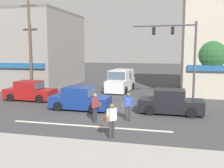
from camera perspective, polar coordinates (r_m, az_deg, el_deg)
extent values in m
plane|color=#3D3D3F|center=(17.74, -1.52, -5.97)|extent=(120.00, 120.00, 0.00)
cube|color=silver|center=(14.50, -5.10, -9.11)|extent=(9.00, 0.24, 0.01)
cube|color=#9E9993|center=(10.15, -14.43, -16.41)|extent=(40.00, 5.00, 0.16)
cube|color=gray|center=(32.33, -19.20, 6.84)|extent=(11.96, 10.18, 7.91)
cube|color=#635F5B|center=(32.56, -19.53, 14.07)|extent=(11.96, 10.18, 0.30)
cylinder|color=#4C3823|center=(24.37, 20.46, 0.22)|extent=(0.32, 0.32, 2.46)
sphere|color=#235128|center=(24.20, 20.74, 5.98)|extent=(3.25, 3.25, 3.25)
cylinder|color=brown|center=(23.40, -17.37, 7.05)|extent=(0.22, 0.22, 8.14)
cube|color=#473828|center=(23.66, -17.73, 15.96)|extent=(1.40, 0.12, 0.10)
cylinder|color=#47474C|center=(20.67, 17.55, 4.31)|extent=(0.18, 0.18, 6.20)
cylinder|color=#47474C|center=(20.91, 11.14, 12.38)|extent=(4.79, 0.57, 0.12)
cube|color=black|center=(20.79, 13.11, 11.24)|extent=(0.22, 0.26, 0.60)
sphere|color=black|center=(20.82, 12.79, 11.74)|extent=(0.12, 0.12, 0.12)
sphere|color=orange|center=(20.81, 12.78, 11.25)|extent=(0.12, 0.12, 0.12)
sphere|color=black|center=(20.80, 12.76, 10.76)|extent=(0.12, 0.12, 0.12)
cube|color=black|center=(20.99, 9.12, 11.31)|extent=(0.22, 0.26, 0.60)
sphere|color=black|center=(21.02, 8.80, 11.80)|extent=(0.12, 0.12, 0.12)
sphere|color=orange|center=(21.01, 8.79, 11.31)|extent=(0.12, 0.12, 0.12)
sphere|color=black|center=(21.00, 8.78, 10.82)|extent=(0.12, 0.12, 0.12)
cube|color=black|center=(17.47, 12.69, -4.55)|extent=(4.14, 1.80, 0.80)
cube|color=black|center=(17.34, 12.43, -2.22)|extent=(1.94, 1.61, 0.64)
cube|color=#475666|center=(17.33, 15.64, -2.33)|extent=(0.10, 1.44, 0.54)
cylinder|color=black|center=(18.36, 16.75, -4.81)|extent=(0.64, 0.20, 0.64)
cylinder|color=black|center=(16.70, 16.94, -6.04)|extent=(0.64, 0.20, 0.64)
cylinder|color=black|center=(18.43, 8.81, -4.52)|extent=(0.64, 0.20, 0.64)
cylinder|color=black|center=(16.78, 8.20, -5.72)|extent=(0.64, 0.20, 0.64)
cube|color=silver|center=(25.93, 1.85, -0.14)|extent=(2.19, 4.73, 1.10)
cube|color=silver|center=(26.10, 2.04, 2.12)|extent=(2.04, 3.33, 0.90)
cube|color=#475666|center=(24.56, 1.01, 1.78)|extent=(1.66, 0.19, 0.76)
cylinder|color=black|center=(24.38, 3.00, -1.36)|extent=(0.25, 0.73, 0.72)
cylinder|color=black|center=(24.90, -1.10, -1.16)|extent=(0.25, 0.73, 0.72)
cylinder|color=black|center=(27.11, 4.54, -0.46)|extent=(0.25, 0.73, 0.72)
cylinder|color=black|center=(27.59, 0.82, -0.30)|extent=(0.25, 0.73, 0.72)
cube|color=maroon|center=(22.45, -17.35, -2.02)|extent=(4.12, 1.75, 0.80)
cube|color=maroon|center=(22.40, -17.64, -0.19)|extent=(1.92, 1.58, 0.64)
cube|color=#475666|center=(21.91, -15.48, -0.28)|extent=(0.08, 1.44, 0.54)
cylinder|color=black|center=(22.60, -13.45, -2.39)|extent=(0.64, 0.19, 0.64)
cylinder|color=black|center=(21.13, -15.57, -3.15)|extent=(0.64, 0.19, 0.64)
cylinder|color=black|center=(23.87, -18.87, -2.06)|extent=(0.64, 0.19, 0.64)
cylinder|color=black|center=(22.49, -21.22, -2.75)|extent=(0.64, 0.19, 0.64)
cube|color=navy|center=(18.31, -6.94, -3.86)|extent=(4.16, 1.86, 0.80)
cube|color=navy|center=(18.22, -7.27, -1.62)|extent=(1.96, 1.63, 0.64)
cube|color=#475666|center=(17.87, -4.40, -1.77)|extent=(0.12, 1.44, 0.54)
cylinder|color=black|center=(18.71, -2.32, -4.25)|extent=(0.65, 0.20, 0.64)
cylinder|color=black|center=(17.14, -4.07, -5.38)|extent=(0.65, 0.20, 0.64)
cylinder|color=black|center=(19.62, -9.42, -3.79)|extent=(0.65, 0.20, 0.64)
cylinder|color=black|center=(18.13, -11.69, -4.79)|extent=(0.65, 0.20, 0.64)
cylinder|color=#333338|center=(12.50, 0.31, -9.80)|extent=(0.14, 0.14, 0.86)
cylinder|color=#333338|center=(12.40, -0.39, -9.94)|extent=(0.14, 0.14, 0.86)
cube|color=beige|center=(12.25, -0.04, -6.66)|extent=(0.40, 0.41, 0.58)
sphere|color=brown|center=(12.16, -0.04, -4.79)|extent=(0.22, 0.22, 0.22)
cylinder|color=beige|center=(12.39, 0.88, -6.50)|extent=(0.09, 0.09, 0.56)
cylinder|color=beige|center=(12.12, -0.98, -6.82)|extent=(0.09, 0.09, 0.56)
cube|color=brown|center=(12.16, -1.40, -7.63)|extent=(0.29, 0.28, 0.24)
cylinder|color=#232838|center=(15.06, -3.87, -6.78)|extent=(0.14, 0.14, 0.86)
cylinder|color=#232838|center=(15.20, -3.51, -6.63)|extent=(0.14, 0.14, 0.86)
cube|color=maroon|center=(14.97, -3.72, -4.04)|extent=(0.30, 0.40, 0.58)
sphere|color=#9E7051|center=(14.89, -3.73, -2.49)|extent=(0.22, 0.22, 0.22)
cylinder|color=maroon|center=(14.77, -4.20, -4.20)|extent=(0.09, 0.09, 0.56)
cylinder|color=maroon|center=(15.17, -3.24, -3.88)|extent=(0.09, 0.09, 0.56)
cube|color=brown|center=(15.25, -2.95, -4.48)|extent=(0.30, 0.19, 0.24)
cylinder|color=#333338|center=(15.42, 3.86, -6.43)|extent=(0.14, 0.14, 0.86)
cylinder|color=#333338|center=(15.41, 3.18, -6.43)|extent=(0.14, 0.14, 0.86)
cube|color=#2D4CA5|center=(15.26, 3.54, -3.81)|extent=(0.40, 0.29, 0.58)
sphere|color=brown|center=(15.18, 3.56, -2.29)|extent=(0.22, 0.22, 0.22)
cylinder|color=#2D4CA5|center=(15.27, 4.45, -3.81)|extent=(0.09, 0.09, 0.56)
cylinder|color=#2D4CA5|center=(15.25, 2.64, -3.81)|extent=(0.09, 0.09, 0.56)
cube|color=brown|center=(15.32, 2.33, -4.42)|extent=(0.17, 0.30, 0.24)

